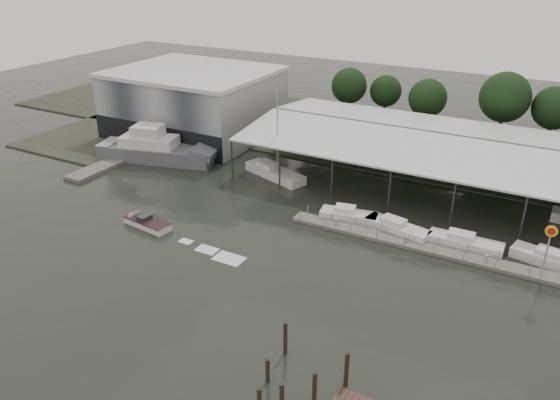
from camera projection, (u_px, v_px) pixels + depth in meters
The scene contains 17 objects.
ground at pixel (243, 255), 55.41m from camera, with size 200.00×200.00×0.00m, color black.
land_strip_far at pixel (380, 138), 88.72m from camera, with size 140.00×30.00×0.30m.
land_strip_west at pixel (142, 122), 96.57m from camera, with size 20.00×40.00×0.30m.
storage_warehouse at pixel (194, 102), 89.10m from camera, with size 24.50×20.50×10.50m.
covered_boat_shed at pixel (478, 144), 67.65m from camera, with size 58.24×24.00×6.96m.
trawler_dock at pixel (120, 159), 79.45m from camera, with size 3.00×18.00×0.50m.
floating_dock at pixel (416, 245), 56.75m from camera, with size 28.00×2.00×1.40m.
shell_fuel_sign at pixel (549, 242), 49.95m from camera, with size 1.10×0.18×5.55m.
grey_trawler at pixel (157, 150), 79.03m from camera, with size 18.25×9.08×8.84m.
white_sailboat at pixel (274, 172), 73.75m from camera, with size 9.87×5.61×12.22m.
speedboat_underway at pixel (144, 222), 61.14m from camera, with size 17.48×4.13×2.00m.
moored_cruiser_0 at pixel (348, 215), 62.15m from camera, with size 6.73×3.25×1.70m.
moored_cruiser_1 at pixel (397, 228), 59.43m from camera, with size 7.59×3.71×1.70m.
moored_cruiser_2 at pixel (464, 242), 56.48m from camera, with size 7.57×2.26×1.70m.
moored_cruiser_3 at pixel (556, 261), 53.15m from camera, with size 8.70×3.94×1.70m.
mooring_pilings at pixel (293, 382), 37.80m from camera, with size 5.70×7.26×3.69m.
horizon_tree_line at pixel (530, 108), 81.86m from camera, with size 71.06×10.73×11.44m.
Camera 1 is at (26.27, -40.09, 28.63)m, focal length 35.00 mm.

